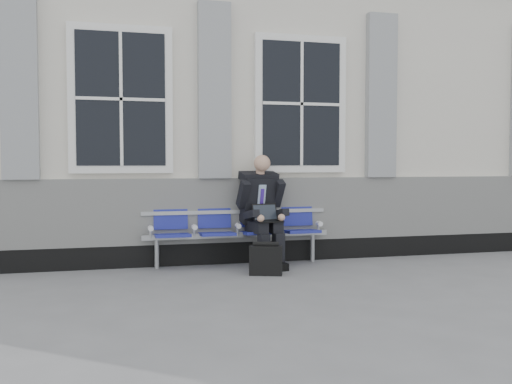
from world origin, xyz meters
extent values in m
plane|color=slate|center=(0.00, 0.00, 0.00)|extent=(70.00, 70.00, 0.00)
cube|color=beige|center=(0.00, 3.50, 2.10)|extent=(14.00, 4.00, 4.20)
cube|color=black|center=(0.00, 1.47, 0.15)|extent=(14.00, 0.10, 0.30)
cube|color=silver|center=(0.00, 1.46, 0.75)|extent=(14.00, 0.08, 0.90)
cube|color=gray|center=(-3.40, 1.44, 2.40)|extent=(0.45, 0.14, 2.40)
cube|color=gray|center=(-0.90, 1.44, 2.40)|extent=(0.45, 0.14, 2.40)
cube|color=gray|center=(1.60, 1.44, 2.40)|extent=(0.45, 0.14, 2.40)
cube|color=white|center=(-2.15, 1.46, 2.25)|extent=(1.35, 0.10, 1.95)
cube|color=black|center=(-2.15, 1.41, 2.25)|extent=(1.15, 0.02, 1.75)
cube|color=white|center=(0.35, 1.46, 2.25)|extent=(1.35, 0.10, 1.95)
cube|color=black|center=(0.35, 1.41, 2.25)|extent=(1.15, 0.02, 1.75)
cube|color=#9EA0A3|center=(-0.61, 1.30, 0.42)|extent=(2.60, 0.07, 0.07)
cube|color=#9EA0A3|center=(-0.61, 1.42, 0.73)|extent=(2.60, 0.05, 0.05)
cylinder|color=#9EA0A3|center=(-1.71, 1.30, 0.20)|extent=(0.06, 0.06, 0.39)
cylinder|color=#9EA0A3|center=(0.49, 1.30, 0.20)|extent=(0.06, 0.06, 0.39)
cube|color=navy|center=(-1.51, 1.22, 0.45)|extent=(0.46, 0.42, 0.07)
cube|color=navy|center=(-1.51, 1.43, 0.71)|extent=(0.46, 0.10, 0.40)
cube|color=navy|center=(-0.91, 1.22, 0.45)|extent=(0.46, 0.42, 0.07)
cube|color=navy|center=(-0.91, 1.43, 0.71)|extent=(0.46, 0.10, 0.40)
cube|color=navy|center=(-0.31, 1.22, 0.45)|extent=(0.46, 0.42, 0.07)
cube|color=navy|center=(-0.31, 1.43, 0.71)|extent=(0.46, 0.10, 0.40)
cube|color=navy|center=(0.29, 1.22, 0.45)|extent=(0.46, 0.42, 0.07)
cube|color=navy|center=(0.29, 1.43, 0.71)|extent=(0.46, 0.10, 0.40)
cylinder|color=white|center=(-1.79, 1.25, 0.55)|extent=(0.07, 0.12, 0.07)
cylinder|color=white|center=(-1.21, 1.25, 0.55)|extent=(0.07, 0.12, 0.07)
cylinder|color=white|center=(-0.61, 1.25, 0.55)|extent=(0.07, 0.12, 0.07)
cylinder|color=white|center=(-0.01, 1.25, 0.55)|extent=(0.07, 0.12, 0.07)
cylinder|color=white|center=(0.57, 1.25, 0.55)|extent=(0.07, 0.12, 0.07)
cube|color=black|center=(-0.34, 0.79, 0.05)|extent=(0.16, 0.29, 0.10)
cube|color=black|center=(-0.13, 0.83, 0.05)|extent=(0.16, 0.29, 0.10)
cube|color=black|center=(-0.35, 0.86, 0.25)|extent=(0.15, 0.16, 0.47)
cube|color=black|center=(-0.14, 0.89, 0.25)|extent=(0.15, 0.16, 0.47)
cube|color=black|center=(-0.39, 1.09, 0.55)|extent=(0.22, 0.50, 0.15)
cube|color=black|center=(-0.18, 1.12, 0.55)|extent=(0.22, 0.50, 0.15)
cube|color=black|center=(-0.32, 1.32, 0.90)|extent=(0.50, 0.43, 0.68)
cube|color=#A1B9D4|center=(-0.30, 1.19, 0.92)|extent=(0.12, 0.12, 0.38)
cube|color=#4122A0|center=(-0.29, 1.18, 0.90)|extent=(0.06, 0.09, 0.32)
cube|color=black|center=(-0.31, 1.29, 1.22)|extent=(0.55, 0.33, 0.15)
cylinder|color=tan|center=(-0.30, 1.24, 1.30)|extent=(0.12, 0.12, 0.11)
sphere|color=tan|center=(-0.29, 1.17, 1.41)|extent=(0.23, 0.23, 0.23)
cube|color=black|center=(-0.55, 1.18, 0.99)|extent=(0.15, 0.32, 0.40)
cube|color=black|center=(-0.04, 1.25, 0.99)|extent=(0.15, 0.32, 0.40)
cube|color=black|center=(-0.48, 0.99, 0.73)|extent=(0.15, 0.35, 0.15)
cube|color=black|center=(-0.06, 1.06, 0.73)|extent=(0.15, 0.35, 0.15)
sphere|color=tan|center=(-0.40, 0.85, 0.69)|extent=(0.10, 0.10, 0.10)
sphere|color=tan|center=(-0.10, 0.90, 0.69)|extent=(0.10, 0.10, 0.10)
cube|color=black|center=(-0.26, 0.96, 0.63)|extent=(0.39, 0.30, 0.02)
cube|color=black|center=(-0.28, 1.08, 0.74)|extent=(0.37, 0.15, 0.23)
cube|color=black|center=(-0.28, 1.07, 0.74)|extent=(0.33, 0.12, 0.19)
cube|color=black|center=(-0.41, 0.54, 0.18)|extent=(0.44, 0.30, 0.37)
cylinder|color=black|center=(-0.41, 0.54, 0.39)|extent=(0.33, 0.17, 0.06)
camera|label=1|loc=(-2.28, -6.33, 1.42)|focal=40.00mm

